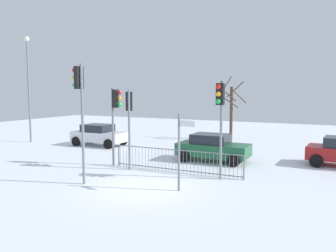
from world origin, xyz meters
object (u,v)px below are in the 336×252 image
traffic_light_rear_right (129,111)px  bare_tree_left (231,109)px  street_lamp (28,79)px  traffic_light_mid_right (80,97)px  traffic_light_foreground_right (115,109)px  direction_sign_post (180,148)px  car_green_mid (213,147)px  car_white_near (99,135)px  traffic_light_rear_left (220,108)px

traffic_light_rear_right → bare_tree_left: 12.22m
street_lamp → traffic_light_mid_right: bearing=-33.1°
traffic_light_mid_right → street_lamp: street_lamp is taller
traffic_light_foreground_right → street_lamp: (-10.27, 3.73, 1.72)m
traffic_light_rear_right → direction_sign_post: (3.73, -2.25, -1.15)m
street_lamp → car_green_mid: bearing=-2.2°
traffic_light_mid_right → bare_tree_left: bare_tree_left is taller
traffic_light_mid_right → direction_sign_post: (4.04, 0.84, -1.89)m
direction_sign_post → car_white_near: 12.04m
traffic_light_rear_right → direction_sign_post: bearing=-63.6°
car_green_mid → traffic_light_rear_right: bearing=-130.6°
car_white_near → direction_sign_post: bearing=-38.1°
traffic_light_mid_right → car_white_near: 10.21m
traffic_light_rear_left → direction_sign_post: 2.76m
traffic_light_foreground_right → bare_tree_left: (2.52, 11.78, -0.55)m
traffic_light_mid_right → traffic_light_foreground_right: (-0.73, 3.43, -0.65)m
traffic_light_rear_left → traffic_light_mid_right: bearing=34.0°
car_green_mid → street_lamp: 14.81m
traffic_light_foreground_right → bare_tree_left: size_ratio=0.80×
traffic_light_rear_right → traffic_light_mid_right: traffic_light_mid_right is taller
street_lamp → bare_tree_left: (12.78, 8.05, -2.27)m
street_lamp → bare_tree_left: 15.28m
traffic_light_mid_right → car_green_mid: traffic_light_mid_right is taller
traffic_light_mid_right → traffic_light_foreground_right: size_ratio=1.23×
traffic_light_rear_left → car_white_near: size_ratio=1.10×
traffic_light_foreground_right → car_green_mid: bearing=125.2°
traffic_light_rear_right → bare_tree_left: size_ratio=0.78×
car_white_near → traffic_light_rear_left: bearing=-26.9°
traffic_light_foreground_right → car_green_mid: traffic_light_foreground_right is taller
traffic_light_rear_right → car_green_mid: bearing=17.4°
traffic_light_rear_left → traffic_light_foreground_right: traffic_light_rear_left is taller
car_green_mid → street_lamp: street_lamp is taller
traffic_light_mid_right → car_white_near: traffic_light_mid_right is taller
traffic_light_rear_right → direction_sign_post: 4.51m
car_white_near → traffic_light_mid_right: bearing=-56.7°
car_white_near → traffic_light_foreground_right: bearing=-45.4°
traffic_light_rear_left → street_lamp: size_ratio=0.55×
traffic_light_rear_left → car_green_mid: bearing=-64.7°
bare_tree_left → car_white_near: bearing=-135.8°
traffic_light_mid_right → car_green_mid: (3.29, 6.62, -2.78)m
traffic_light_mid_right → direction_sign_post: traffic_light_mid_right is taller
traffic_light_rear_right → street_lamp: size_ratio=0.50×
traffic_light_rear_right → traffic_light_rear_left: bearing=-32.9°
traffic_light_rear_right → traffic_light_foreground_right: bearing=129.5°
traffic_light_mid_right → traffic_light_rear_right: bearing=4.4°
traffic_light_foreground_right → bare_tree_left: bare_tree_left is taller
traffic_light_rear_left → street_lamp: 16.44m
car_green_mid → direction_sign_post: bearing=-83.0°
traffic_light_mid_right → bare_tree_left: 15.37m
traffic_light_mid_right → traffic_light_foreground_right: traffic_light_mid_right is taller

